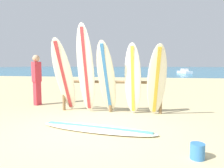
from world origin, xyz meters
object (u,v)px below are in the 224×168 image
at_px(surfboard_leaning_center_left, 107,78).
at_px(small_boat_offshore, 185,72).
at_px(surfboard_leaning_left, 86,70).
at_px(beachgoer_standing, 37,78).
at_px(surfboard_leaning_center, 133,79).
at_px(surfboard_rack, 110,89).
at_px(surfboard_leaning_far_left, 64,76).
at_px(surfboard_lying_on_sand, 97,128).
at_px(sand_bucket, 197,151).
at_px(surfboard_leaning_center_right, 157,81).

xyz_separation_m(surfboard_leaning_center_left, small_boat_offshore, (6.58, 27.27, -0.78)).
distance_m(surfboard_leaning_left, beachgoer_standing, 2.32).
bearing_deg(beachgoer_standing, surfboard_leaning_center, -14.57).
height_order(surfboard_rack, surfboard_leaning_far_left, surfboard_leaning_far_left).
bearing_deg(surfboard_leaning_far_left, surfboard_lying_on_sand, -47.30).
xyz_separation_m(surfboard_leaning_center, sand_bucket, (1.17, -2.60, -0.88)).
xyz_separation_m(surfboard_lying_on_sand, small_boat_offshore, (6.51, 28.68, 0.22)).
distance_m(surfboard_rack, surfboard_leaning_center_left, 0.49).
distance_m(surfboard_lying_on_sand, sand_bucket, 2.14).
height_order(surfboard_leaning_center_right, sand_bucket, surfboard_leaning_center_right).
distance_m(surfboard_rack, surfboard_leaning_center_right, 1.43).
distance_m(surfboard_leaning_far_left, beachgoer_standing, 1.68).
height_order(surfboard_leaning_left, sand_bucket, surfboard_leaning_left).
relative_size(surfboard_leaning_far_left, sand_bucket, 8.96).
relative_size(surfboard_leaning_center, surfboard_leaning_center_right, 1.03).
xyz_separation_m(surfboard_leaning_left, surfboard_lying_on_sand, (0.65, -1.38, -1.23)).
relative_size(surfboard_leaning_center_left, surfboard_leaning_center, 1.03).
bearing_deg(surfboard_leaning_center, sand_bucket, -65.75).
bearing_deg(surfboard_leaning_far_left, surfboard_leaning_center_left, -1.51).
relative_size(surfboard_leaning_far_left, small_boat_offshore, 0.68).
height_order(surfboard_leaning_center, sand_bucket, surfboard_leaning_center).
bearing_deg(beachgoer_standing, surfboard_rack, -12.94).
xyz_separation_m(surfboard_leaning_far_left, surfboard_lying_on_sand, (1.34, -1.45, -1.04)).
xyz_separation_m(surfboard_rack, surfboard_leaning_center_left, (-0.04, -0.34, 0.34)).
height_order(surfboard_rack, surfboard_lying_on_sand, surfboard_rack).
distance_m(surfboard_leaning_center_left, surfboard_lying_on_sand, 1.74).
height_order(surfboard_leaning_far_left, surfboard_leaning_center_left, surfboard_leaning_far_left).
height_order(surfboard_leaning_center_left, surfboard_leaning_center, surfboard_leaning_center_left).
xyz_separation_m(surfboard_leaning_center_left, surfboard_leaning_center_right, (1.37, -0.10, -0.06)).
bearing_deg(beachgoer_standing, surfboard_leaning_center_right, -14.71).
bearing_deg(small_boat_offshore, sand_bucket, -98.93).
bearing_deg(surfboard_leaning_left, surfboard_rack, 31.06).
relative_size(surfboard_leaning_center_left, surfboard_leaning_center_right, 1.06).
relative_size(surfboard_leaning_left, small_boat_offshore, 0.80).
distance_m(surfboard_rack, small_boat_offshore, 27.71).
relative_size(surfboard_leaning_center, surfboard_lying_on_sand, 0.74).
bearing_deg(sand_bucket, surfboard_leaning_center_right, 102.31).
height_order(surfboard_lying_on_sand, beachgoer_standing, beachgoer_standing).
bearing_deg(surfboard_leaning_left, small_boat_offshore, 75.29).
bearing_deg(small_boat_offshore, surfboard_leaning_center_left, -103.57).
bearing_deg(surfboard_leaning_left, surfboard_lying_on_sand, -64.62).
distance_m(surfboard_rack, surfboard_leaning_far_left, 1.41).
height_order(surfboard_leaning_center, small_boat_offshore, surfboard_leaning_center).
xyz_separation_m(surfboard_rack, sand_bucket, (1.86, -2.86, -0.57)).
bearing_deg(surfboard_lying_on_sand, surfboard_leaning_center_right, 45.40).
relative_size(surfboard_lying_on_sand, beachgoer_standing, 1.55).
bearing_deg(sand_bucket, surfboard_lying_on_sand, 149.09).
xyz_separation_m(surfboard_leaning_left, surfboard_leaning_center, (1.32, 0.12, -0.26)).
relative_size(surfboard_leaning_center_right, surfboard_lying_on_sand, 0.72).
relative_size(surfboard_rack, sand_bucket, 12.62).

